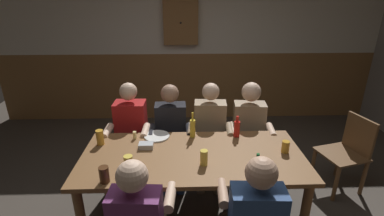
% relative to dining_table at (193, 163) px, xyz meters
% --- Properties ---
extents(ground_plane, '(7.80, 7.80, 0.00)m').
position_rel_dining_table_xyz_m(ground_plane, '(0.00, 0.03, -0.66)').
color(ground_plane, '#423A33').
extents(back_wall_upper, '(6.50, 0.12, 1.27)m').
position_rel_dining_table_xyz_m(back_wall_upper, '(0.00, 2.62, 1.15)').
color(back_wall_upper, beige).
extents(back_wall_wainscot, '(6.50, 0.12, 1.18)m').
position_rel_dining_table_xyz_m(back_wall_wainscot, '(0.00, 2.62, -0.07)').
color(back_wall_wainscot, brown).
rests_on(back_wall_wainscot, ground_plane).
extents(dining_table, '(2.07, 0.94, 0.75)m').
position_rel_dining_table_xyz_m(dining_table, '(0.00, 0.00, 0.00)').
color(dining_table, brown).
rests_on(dining_table, ground_plane).
extents(person_0, '(0.50, 0.53, 1.22)m').
position_rel_dining_table_xyz_m(person_0, '(-0.70, 0.70, 0.01)').
color(person_0, '#AD1919').
rests_on(person_0, ground_plane).
extents(person_1, '(0.50, 0.52, 1.20)m').
position_rel_dining_table_xyz_m(person_1, '(-0.23, 0.69, -0.01)').
color(person_1, black).
rests_on(person_1, ground_plane).
extents(person_2, '(0.52, 0.54, 1.21)m').
position_rel_dining_table_xyz_m(person_2, '(0.23, 0.69, -0.00)').
color(person_2, '#997F60').
rests_on(person_2, ground_plane).
extents(person_3, '(0.53, 0.54, 1.21)m').
position_rel_dining_table_xyz_m(person_3, '(0.69, 0.69, 0.01)').
color(person_3, '#997F60').
rests_on(person_3, ground_plane).
extents(person_5, '(0.52, 0.52, 1.19)m').
position_rel_dining_table_xyz_m(person_5, '(0.42, -0.69, -0.01)').
color(person_5, '#2D4C84').
rests_on(person_5, ground_plane).
extents(chair_empty_near_left, '(0.54, 0.54, 0.88)m').
position_rel_dining_table_xyz_m(chair_empty_near_left, '(1.79, 0.48, -0.19)').
color(chair_empty_near_left, brown).
rests_on(chair_empty_near_left, ground_plane).
extents(table_candle, '(0.04, 0.04, 0.08)m').
position_rel_dining_table_xyz_m(table_candle, '(-0.59, 0.34, 0.13)').
color(table_candle, '#F9E08C').
rests_on(table_candle, dining_table).
extents(condiment_caddy, '(0.14, 0.10, 0.05)m').
position_rel_dining_table_xyz_m(condiment_caddy, '(-0.45, 0.15, 0.12)').
color(condiment_caddy, '#B2B7BC').
rests_on(condiment_caddy, dining_table).
extents(plate_0, '(0.26, 0.26, 0.01)m').
position_rel_dining_table_xyz_m(plate_0, '(-0.36, 0.37, 0.10)').
color(plate_0, white).
rests_on(plate_0, dining_table).
extents(bottle_0, '(0.06, 0.06, 0.21)m').
position_rel_dining_table_xyz_m(bottle_0, '(0.51, -0.34, 0.17)').
color(bottle_0, '#195923').
rests_on(bottle_0, dining_table).
extents(bottle_1, '(0.06, 0.06, 0.27)m').
position_rel_dining_table_xyz_m(bottle_1, '(0.01, 0.36, 0.19)').
color(bottle_1, gold).
rests_on(bottle_1, dining_table).
extents(bottle_2, '(0.06, 0.06, 0.23)m').
position_rel_dining_table_xyz_m(bottle_2, '(0.47, 0.35, 0.18)').
color(bottle_2, red).
rests_on(bottle_2, dining_table).
extents(pint_glass_0, '(0.08, 0.08, 0.14)m').
position_rel_dining_table_xyz_m(pint_glass_0, '(-0.55, -0.22, 0.16)').
color(pint_glass_0, '#E5C64C').
rests_on(pint_glass_0, dining_table).
extents(pint_glass_1, '(0.08, 0.08, 0.14)m').
position_rel_dining_table_xyz_m(pint_glass_1, '(-0.72, -0.38, 0.16)').
color(pint_glass_1, '#4C2D19').
rests_on(pint_glass_1, dining_table).
extents(pint_glass_2, '(0.07, 0.07, 0.15)m').
position_rel_dining_table_xyz_m(pint_glass_2, '(-0.91, 0.23, 0.17)').
color(pint_glass_2, gold).
rests_on(pint_glass_2, dining_table).
extents(pint_glass_3, '(0.07, 0.07, 0.12)m').
position_rel_dining_table_xyz_m(pint_glass_3, '(0.87, 0.02, 0.15)').
color(pint_glass_3, gold).
rests_on(pint_glass_3, dining_table).
extents(pint_glass_4, '(0.07, 0.07, 0.14)m').
position_rel_dining_table_xyz_m(pint_glass_4, '(0.09, -0.16, 0.16)').
color(pint_glass_4, '#E5C64C').
rests_on(pint_glass_4, dining_table).
extents(wall_dart_cabinet, '(0.56, 0.15, 0.70)m').
position_rel_dining_table_xyz_m(wall_dart_cabinet, '(-0.10, 2.49, 1.04)').
color(wall_dart_cabinet, brown).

